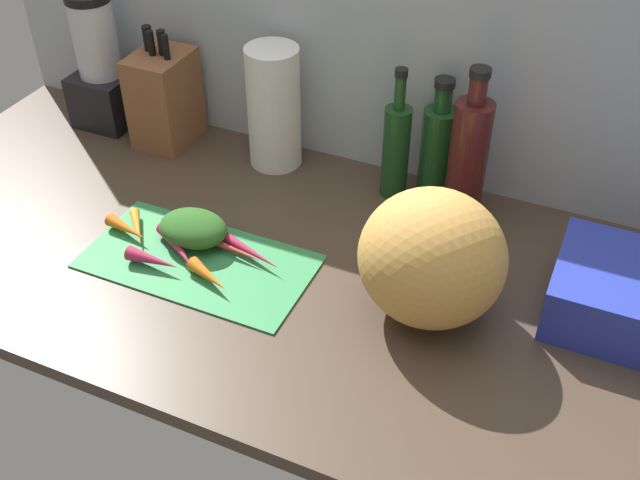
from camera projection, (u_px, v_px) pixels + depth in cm
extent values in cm
cube|color=#47382B|center=(271.00, 260.00, 146.10)|extent=(170.00, 80.00, 3.00)
cube|color=#ADB7C1|center=(351.00, 28.00, 153.60)|extent=(170.00, 3.00, 60.00)
cube|color=#338C4C|center=(198.00, 261.00, 143.08)|extent=(43.06, 22.53, 0.80)
cone|color=#B2264C|center=(247.00, 249.00, 143.13)|extent=(17.09, 7.17, 2.42)
cone|color=red|center=(222.00, 245.00, 144.23)|extent=(17.89, 4.50, 2.31)
cone|color=#B2264C|center=(177.00, 247.00, 143.39)|extent=(12.91, 10.13, 2.89)
cone|color=#B2264C|center=(153.00, 260.00, 140.40)|extent=(10.72, 3.03, 2.84)
cone|color=orange|center=(137.00, 228.00, 148.62)|extent=(8.50, 9.39, 2.02)
cone|color=orange|center=(127.00, 229.00, 147.80)|extent=(10.40, 4.77, 2.66)
cone|color=orange|center=(209.00, 276.00, 137.05)|extent=(10.30, 6.31, 2.69)
ellipsoid|color=#2D6023|center=(193.00, 228.00, 145.46)|extent=(13.57, 10.44, 5.74)
ellipsoid|color=gold|center=(432.00, 258.00, 125.77)|extent=(24.88, 23.39, 23.88)
cube|color=brown|center=(165.00, 98.00, 171.07)|extent=(11.50, 14.54, 21.12)
cylinder|color=black|center=(148.00, 38.00, 164.50)|extent=(2.07, 2.07, 5.50)
cylinder|color=black|center=(151.00, 43.00, 162.61)|extent=(1.51, 1.51, 5.50)
cylinder|color=black|center=(162.00, 43.00, 162.79)|extent=(1.87, 1.87, 5.50)
cylinder|color=black|center=(166.00, 47.00, 161.03)|extent=(1.41, 1.41, 5.50)
cube|color=black|center=(107.00, 98.00, 180.33)|extent=(13.21, 13.21, 12.34)
cylinder|color=silver|center=(95.00, 39.00, 170.96)|extent=(9.91, 9.91, 17.47)
cylinder|color=white|center=(274.00, 108.00, 161.93)|extent=(11.42, 11.42, 26.96)
cylinder|color=#19421E|center=(396.00, 152.00, 154.61)|extent=(5.53, 5.53, 19.99)
cylinder|color=#19421E|center=(400.00, 93.00, 146.17)|extent=(2.22, 2.22, 6.87)
cylinder|color=black|center=(402.00, 73.00, 143.50)|extent=(2.56, 2.56, 1.60)
cylinder|color=#19421E|center=(437.00, 153.00, 154.87)|extent=(7.07, 7.07, 19.53)
cylinder|color=#19421E|center=(443.00, 99.00, 147.11)|extent=(3.53, 3.53, 5.15)
cylinder|color=black|center=(445.00, 83.00, 144.99)|extent=(4.06, 4.06, 1.60)
cylinder|color=#471919|center=(467.00, 162.00, 146.76)|extent=(7.51, 7.51, 25.48)
cylinder|color=#471919|center=(478.00, 90.00, 137.05)|extent=(3.42, 3.42, 5.38)
cylinder|color=black|center=(480.00, 73.00, 134.85)|extent=(3.94, 3.94, 1.60)
cube|color=#2838AD|center=(628.00, 296.00, 128.40)|extent=(24.99, 22.38, 10.51)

